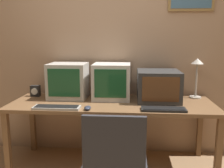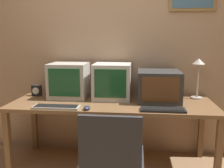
{
  "view_description": "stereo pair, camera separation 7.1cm",
  "coord_description": "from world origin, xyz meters",
  "px_view_note": "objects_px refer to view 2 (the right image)",
  "views": [
    {
      "loc": [
        0.2,
        -1.75,
        1.39
      ],
      "look_at": [
        0.0,
        0.79,
        0.92
      ],
      "focal_mm": 40.0,
      "sensor_mm": 36.0,
      "label": 1
    },
    {
      "loc": [
        0.27,
        -1.75,
        1.39
      ],
      "look_at": [
        0.0,
        0.79,
        0.92
      ],
      "focal_mm": 40.0,
      "sensor_mm": 36.0,
      "label": 2
    }
  ],
  "objects_px": {
    "monitor_left": "(69,81)",
    "keyboard_main": "(56,107)",
    "keyboard_side": "(163,110)",
    "mouse_near_keyboard": "(87,108)",
    "desk_lamp": "(198,70)",
    "monitor_right": "(159,86)",
    "monitor_center": "(112,81)",
    "desk_clock": "(37,90)"
  },
  "relations": [
    {
      "from": "monitor_center",
      "to": "mouse_near_keyboard",
      "type": "xyz_separation_m",
      "value": [
        -0.19,
        -0.47,
        -0.18
      ]
    },
    {
      "from": "monitor_center",
      "to": "keyboard_side",
      "type": "distance_m",
      "value": 0.7
    },
    {
      "from": "mouse_near_keyboard",
      "to": "keyboard_main",
      "type": "bearing_deg",
      "value": 176.71
    },
    {
      "from": "monitor_left",
      "to": "keyboard_main",
      "type": "height_order",
      "value": "monitor_left"
    },
    {
      "from": "monitor_left",
      "to": "mouse_near_keyboard",
      "type": "relative_size",
      "value": 4.02
    },
    {
      "from": "monitor_center",
      "to": "monitor_right",
      "type": "xyz_separation_m",
      "value": [
        0.51,
        -0.05,
        -0.03
      ]
    },
    {
      "from": "monitor_left",
      "to": "desk_clock",
      "type": "xyz_separation_m",
      "value": [
        -0.4,
        0.04,
        -0.13
      ]
    },
    {
      "from": "monitor_left",
      "to": "monitor_right",
      "type": "height_order",
      "value": "monitor_left"
    },
    {
      "from": "monitor_center",
      "to": "keyboard_side",
      "type": "bearing_deg",
      "value": -40.16
    },
    {
      "from": "monitor_center",
      "to": "desk_lamp",
      "type": "bearing_deg",
      "value": 5.94
    },
    {
      "from": "mouse_near_keyboard",
      "to": "monitor_right",
      "type": "bearing_deg",
      "value": 31.23
    },
    {
      "from": "keyboard_main",
      "to": "keyboard_side",
      "type": "xyz_separation_m",
      "value": [
        1.01,
        0.02,
        0.0
      ]
    },
    {
      "from": "mouse_near_keyboard",
      "to": "desk_lamp",
      "type": "height_order",
      "value": "desk_lamp"
    },
    {
      "from": "mouse_near_keyboard",
      "to": "desk_clock",
      "type": "xyz_separation_m",
      "value": [
        -0.7,
        0.51,
        0.04
      ]
    },
    {
      "from": "mouse_near_keyboard",
      "to": "desk_lamp",
      "type": "relative_size",
      "value": 0.23
    },
    {
      "from": "desk_lamp",
      "to": "mouse_near_keyboard",
      "type": "bearing_deg",
      "value": -153.27
    },
    {
      "from": "monitor_right",
      "to": "mouse_near_keyboard",
      "type": "xyz_separation_m",
      "value": [
        -0.7,
        -0.42,
        -0.14
      ]
    },
    {
      "from": "monitor_center",
      "to": "keyboard_main",
      "type": "height_order",
      "value": "monitor_center"
    },
    {
      "from": "monitor_left",
      "to": "desk_lamp",
      "type": "relative_size",
      "value": 0.93
    },
    {
      "from": "desk_clock",
      "to": "desk_lamp",
      "type": "relative_size",
      "value": 0.28
    },
    {
      "from": "monitor_left",
      "to": "keyboard_side",
      "type": "xyz_separation_m",
      "value": [
        1.01,
        -0.43,
        -0.18
      ]
    },
    {
      "from": "monitor_right",
      "to": "keyboard_side",
      "type": "distance_m",
      "value": 0.42
    },
    {
      "from": "keyboard_main",
      "to": "keyboard_side",
      "type": "bearing_deg",
      "value": 0.95
    },
    {
      "from": "monitor_right",
      "to": "desk_lamp",
      "type": "bearing_deg",
      "value": 18.74
    },
    {
      "from": "keyboard_side",
      "to": "desk_lamp",
      "type": "height_order",
      "value": "desk_lamp"
    },
    {
      "from": "monitor_left",
      "to": "monitor_center",
      "type": "bearing_deg",
      "value": 0.67
    },
    {
      "from": "monitor_left",
      "to": "desk_lamp",
      "type": "distance_m",
      "value": 1.44
    },
    {
      "from": "monitor_left",
      "to": "keyboard_main",
      "type": "relative_size",
      "value": 0.92
    },
    {
      "from": "mouse_near_keyboard",
      "to": "monitor_left",
      "type": "bearing_deg",
      "value": 122.65
    },
    {
      "from": "keyboard_main",
      "to": "keyboard_side",
      "type": "height_order",
      "value": "same"
    },
    {
      "from": "monitor_right",
      "to": "keyboard_main",
      "type": "height_order",
      "value": "monitor_right"
    },
    {
      "from": "keyboard_side",
      "to": "monitor_left",
      "type": "bearing_deg",
      "value": 156.81
    },
    {
      "from": "monitor_right",
      "to": "keyboard_main",
      "type": "relative_size",
      "value": 1.02
    },
    {
      "from": "keyboard_main",
      "to": "mouse_near_keyboard",
      "type": "distance_m",
      "value": 0.3
    },
    {
      "from": "monitor_left",
      "to": "keyboard_main",
      "type": "distance_m",
      "value": 0.49
    },
    {
      "from": "monitor_center",
      "to": "keyboard_side",
      "type": "height_order",
      "value": "monitor_center"
    },
    {
      "from": "keyboard_side",
      "to": "mouse_near_keyboard",
      "type": "xyz_separation_m",
      "value": [
        -0.71,
        -0.03,
        0.01
      ]
    },
    {
      "from": "keyboard_main",
      "to": "mouse_near_keyboard",
      "type": "xyz_separation_m",
      "value": [
        0.3,
        -0.02,
        0.01
      ]
    },
    {
      "from": "keyboard_main",
      "to": "desk_lamp",
      "type": "distance_m",
      "value": 1.57
    },
    {
      "from": "monitor_left",
      "to": "monitor_center",
      "type": "xyz_separation_m",
      "value": [
        0.49,
        0.01,
        0.0
      ]
    },
    {
      "from": "desk_clock",
      "to": "keyboard_side",
      "type": "bearing_deg",
      "value": -18.51
    },
    {
      "from": "keyboard_side",
      "to": "desk_lamp",
      "type": "relative_size",
      "value": 0.93
    }
  ]
}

